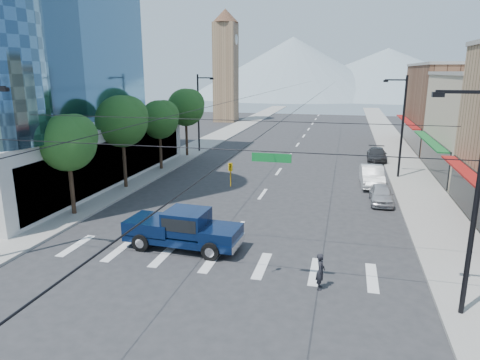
% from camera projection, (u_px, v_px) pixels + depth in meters
% --- Properties ---
extents(ground, '(160.00, 160.00, 0.00)m').
position_uv_depth(ground, '(206.00, 274.00, 20.19)').
color(ground, '#28282B').
rests_on(ground, ground).
extents(sidewalk_left, '(4.00, 120.00, 0.15)m').
position_uv_depth(sidewalk_left, '(215.00, 139.00, 60.61)').
color(sidewalk_left, gray).
rests_on(sidewalk_left, ground).
extents(sidewalk_right, '(4.00, 120.00, 0.15)m').
position_uv_depth(sidewalk_right, '(393.00, 145.00, 55.00)').
color(sidewalk_right, gray).
rests_on(sidewalk_right, ground).
extents(shop_far, '(12.00, 18.00, 10.00)m').
position_uv_depth(shop_far, '(466.00, 108.00, 51.91)').
color(shop_far, brown).
rests_on(shop_far, ground).
extents(clock_tower, '(4.80, 4.80, 20.40)m').
position_uv_depth(clock_tower, '(226.00, 64.00, 79.75)').
color(clock_tower, '#8C6B4C').
rests_on(clock_tower, ground).
extents(mountain_left, '(80.00, 80.00, 22.00)m').
position_uv_depth(mountain_left, '(293.00, 67.00, 162.09)').
color(mountain_left, gray).
rests_on(mountain_left, ground).
extents(mountain_right, '(90.00, 90.00, 18.00)m').
position_uv_depth(mountain_right, '(387.00, 72.00, 163.81)').
color(mountain_right, gray).
rests_on(mountain_right, ground).
extents(tree_near, '(3.65, 3.64, 6.71)m').
position_uv_depth(tree_near, '(70.00, 141.00, 27.29)').
color(tree_near, black).
rests_on(tree_near, ground).
extents(tree_midnear, '(4.09, 4.09, 7.52)m').
position_uv_depth(tree_midnear, '(124.00, 120.00, 33.72)').
color(tree_midnear, black).
rests_on(tree_midnear, ground).
extents(tree_midfar, '(3.65, 3.64, 6.71)m').
position_uv_depth(tree_midfar, '(161.00, 118.00, 40.46)').
color(tree_midfar, black).
rests_on(tree_midfar, ground).
extents(tree_far, '(4.09, 4.09, 7.52)m').
position_uv_depth(tree_far, '(187.00, 106.00, 46.89)').
color(tree_far, black).
rests_on(tree_far, ground).
extents(signal_rig, '(21.80, 0.20, 9.00)m').
position_uv_depth(signal_rig, '(201.00, 185.00, 18.06)').
color(signal_rig, black).
rests_on(signal_rig, ground).
extents(lamp_pole_nw, '(2.00, 0.25, 9.00)m').
position_uv_depth(lamp_pole_nw, '(199.00, 110.00, 49.69)').
color(lamp_pole_nw, black).
rests_on(lamp_pole_nw, ground).
extents(lamp_pole_ne, '(2.00, 0.25, 9.00)m').
position_uv_depth(lamp_pole_ne, '(401.00, 123.00, 37.18)').
color(lamp_pole_ne, black).
rests_on(lamp_pole_ne, ground).
extents(pickup_truck, '(6.44, 2.73, 2.14)m').
position_uv_depth(pickup_truck, '(183.00, 228.00, 22.98)').
color(pickup_truck, '#071638').
rests_on(pickup_truck, ground).
extents(pedestrian, '(0.40, 0.60, 1.65)m').
position_uv_depth(pedestrian, '(320.00, 271.00, 18.65)').
color(pedestrian, black).
rests_on(pedestrian, ground).
extents(parked_car_near, '(1.60, 3.94, 1.34)m').
position_uv_depth(parked_car_near, '(381.00, 194.00, 30.92)').
color(parked_car_near, '#ADADB2').
rests_on(parked_car_near, ground).
extents(parked_car_mid, '(1.98, 5.12, 1.66)m').
position_uv_depth(parked_car_mid, '(372.00, 176.00, 35.66)').
color(parked_car_mid, white).
rests_on(parked_car_mid, ground).
extents(parked_car_far, '(2.08, 4.92, 1.42)m').
position_uv_depth(parked_car_far, '(377.00, 155.00, 45.41)').
color(parked_car_far, '#2E2E31').
rests_on(parked_car_far, ground).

